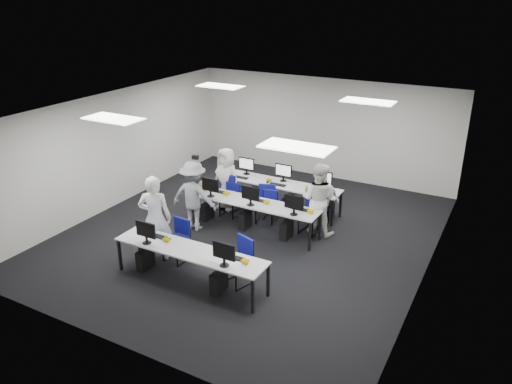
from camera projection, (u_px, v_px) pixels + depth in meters
The scene contains 23 objects.
room at pixel (250, 174), 11.25m from camera, with size 9.00×9.02×3.00m.
ceiling_panels at pixel (250, 109), 10.69m from camera, with size 5.20×4.60×0.02m.
desk_front at pixel (190, 252), 9.62m from camera, with size 3.20×0.70×0.73m.
desk_mid at pixel (254, 204), 11.73m from camera, with size 3.20×0.70×0.73m.
desk_back at pixel (280, 185), 12.87m from camera, with size 3.20×0.70×0.73m.
equipment_front at pixel (182, 265), 9.81m from camera, with size 2.51×0.41×1.19m.
equipment_mid at pixel (247, 215), 11.92m from camera, with size 2.91×0.41×1.19m.
equipment_back at pixel (287, 198), 12.92m from camera, with size 2.91×0.41×1.19m.
chair_0 at pixel (177, 248), 10.60m from camera, with size 0.49×0.52×0.90m.
chair_1 at pixel (238, 269), 9.76m from camera, with size 0.60×0.62×0.94m.
chair_2 at pixel (230, 205), 12.70m from camera, with size 0.43×0.46×0.82m.
chair_3 at pixel (266, 210), 12.37m from camera, with size 0.56×0.59×0.90m.
chair_4 at pixel (310, 222), 11.80m from camera, with size 0.43×0.47×0.82m.
chair_5 at pixel (233, 196), 13.12m from camera, with size 0.53×0.57×0.99m.
chair_6 at pixel (272, 208), 12.57m from camera, with size 0.47×0.50×0.81m.
chair_7 at pixel (316, 217), 12.06m from camera, with size 0.46×0.49×0.85m.
handbag at pixel (204, 185), 12.35m from camera, with size 0.32×0.21×0.26m, color tan.
student_0 at pixel (155, 218), 10.42m from camera, with size 0.69×0.45×1.88m, color white.
student_1 at pixel (318, 199), 11.54m from camera, with size 0.85×0.66×1.74m, color white.
student_2 at pixel (226, 179), 12.89m from camera, with size 0.80×0.52×1.64m, color white.
student_3 at pixel (321, 199), 11.85m from camera, with size 0.88×0.37×1.51m, color white.
photographer at pixel (194, 196), 11.75m from camera, with size 1.10×0.63×1.70m, color gray.
dslr_camera at pixel (195, 157), 11.56m from camera, with size 0.14×0.18×0.10m, color black.
Camera 1 is at (5.15, -9.22, 5.42)m, focal length 35.00 mm.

